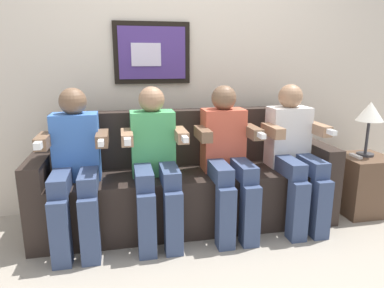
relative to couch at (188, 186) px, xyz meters
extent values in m
plane|color=#9E9384|center=(0.00, -0.33, -0.31)|extent=(6.16, 6.16, 0.00)
cube|color=beige|center=(0.00, 0.44, 0.99)|extent=(4.74, 0.05, 2.60)
cube|color=black|center=(-0.22, 0.40, 1.04)|extent=(0.63, 0.03, 0.50)
cube|color=#4C337F|center=(-0.22, 0.38, 1.04)|extent=(0.55, 0.02, 0.42)
cube|color=silver|center=(-0.27, 0.37, 1.02)|extent=(0.24, 0.02, 0.18)
cube|color=#2D231E|center=(0.00, -0.04, -0.09)|extent=(2.06, 0.58, 0.45)
cube|color=#2D231E|center=(0.00, 0.18, 0.36)|extent=(2.06, 0.14, 0.45)
cube|color=#2D231E|center=(-1.10, -0.04, 0.00)|extent=(0.14, 0.58, 0.62)
cube|color=#2D231E|center=(1.10, -0.04, 0.00)|extent=(0.14, 0.58, 0.62)
cube|color=#3F72CC|center=(-0.82, -0.05, 0.38)|extent=(0.32, 0.20, 0.48)
sphere|color=brown|center=(-0.82, -0.05, 0.70)|extent=(0.19, 0.19, 0.19)
cube|color=#38476B|center=(-0.91, -0.25, 0.20)|extent=(0.12, 0.40, 0.12)
cube|color=#38476B|center=(-0.73, -0.25, 0.20)|extent=(0.12, 0.40, 0.12)
cube|color=#38476B|center=(-0.91, -0.45, -0.09)|extent=(0.12, 0.12, 0.45)
cube|color=#38476B|center=(-0.73, -0.45, -0.09)|extent=(0.12, 0.12, 0.45)
cube|color=brown|center=(-1.01, -0.17, 0.46)|extent=(0.08, 0.28, 0.08)
cube|color=brown|center=(-0.63, -0.17, 0.46)|extent=(0.08, 0.28, 0.08)
cube|color=white|center=(-0.63, -0.33, 0.47)|extent=(0.04, 0.13, 0.04)
cube|color=white|center=(-1.01, -0.33, 0.47)|extent=(0.04, 0.10, 0.04)
cube|color=#4CB266|center=(-0.27, -0.05, 0.38)|extent=(0.32, 0.20, 0.48)
sphere|color=#9E7556|center=(-0.27, -0.05, 0.70)|extent=(0.19, 0.19, 0.19)
cube|color=#38476B|center=(-0.36, -0.25, 0.20)|extent=(0.12, 0.40, 0.12)
cube|color=#38476B|center=(-0.18, -0.25, 0.20)|extent=(0.12, 0.40, 0.12)
cube|color=#38476B|center=(-0.36, -0.45, -0.09)|extent=(0.12, 0.12, 0.45)
cube|color=#38476B|center=(-0.18, -0.45, -0.09)|extent=(0.12, 0.12, 0.45)
cube|color=#9E7556|center=(-0.46, -0.17, 0.46)|extent=(0.08, 0.28, 0.08)
cube|color=#9E7556|center=(-0.08, -0.17, 0.46)|extent=(0.08, 0.28, 0.08)
cube|color=white|center=(-0.08, -0.33, 0.47)|extent=(0.04, 0.13, 0.04)
cube|color=white|center=(-0.46, -0.33, 0.47)|extent=(0.04, 0.10, 0.04)
cube|color=#D8593F|center=(0.27, -0.05, 0.38)|extent=(0.32, 0.20, 0.48)
sphere|color=brown|center=(0.27, -0.05, 0.70)|extent=(0.19, 0.19, 0.19)
cube|color=#38476B|center=(0.18, -0.25, 0.20)|extent=(0.12, 0.40, 0.12)
cube|color=#38476B|center=(0.36, -0.25, 0.20)|extent=(0.12, 0.40, 0.12)
cube|color=#38476B|center=(0.18, -0.45, -0.09)|extent=(0.12, 0.12, 0.45)
cube|color=#38476B|center=(0.36, -0.45, -0.09)|extent=(0.12, 0.12, 0.45)
cube|color=brown|center=(0.08, -0.17, 0.46)|extent=(0.08, 0.28, 0.08)
cube|color=brown|center=(0.46, -0.17, 0.46)|extent=(0.08, 0.28, 0.08)
cube|color=white|center=(0.46, -0.33, 0.47)|extent=(0.04, 0.13, 0.04)
cube|color=white|center=(0.82, -0.05, 0.38)|extent=(0.32, 0.20, 0.48)
sphere|color=#9E7556|center=(0.82, -0.05, 0.70)|extent=(0.19, 0.19, 0.19)
cube|color=#38476B|center=(0.73, -0.25, 0.20)|extent=(0.12, 0.40, 0.12)
cube|color=#38476B|center=(0.91, -0.25, 0.20)|extent=(0.12, 0.40, 0.12)
cube|color=#38476B|center=(0.73, -0.45, -0.09)|extent=(0.12, 0.12, 0.45)
cube|color=#38476B|center=(0.91, -0.45, -0.09)|extent=(0.12, 0.12, 0.45)
cube|color=#9E7556|center=(0.63, -0.17, 0.46)|extent=(0.08, 0.28, 0.08)
cube|color=#9E7556|center=(1.01, -0.17, 0.46)|extent=(0.08, 0.28, 0.08)
cube|color=white|center=(1.01, -0.33, 0.47)|extent=(0.04, 0.13, 0.04)
cube|color=brown|center=(1.52, -0.11, -0.06)|extent=(0.40, 0.40, 0.50)
cylinder|color=#333338|center=(1.53, -0.08, 0.20)|extent=(0.14, 0.14, 0.02)
cylinder|color=#333338|center=(1.53, -0.08, 0.35)|extent=(0.02, 0.02, 0.28)
cone|color=silver|center=(1.53, -0.08, 0.57)|extent=(0.22, 0.22, 0.16)
cube|color=white|center=(1.42, -0.11, 0.20)|extent=(0.04, 0.13, 0.02)
camera|label=1|loc=(-0.50, -2.58, 0.99)|focal=32.44mm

